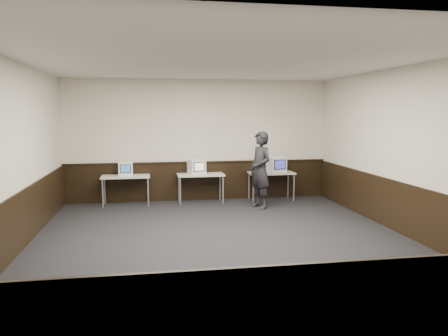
{
  "coord_description": "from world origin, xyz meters",
  "views": [
    {
      "loc": [
        -1.29,
        -7.54,
        2.33
      ],
      "look_at": [
        0.27,
        1.6,
        1.15
      ],
      "focal_mm": 35.0,
      "sensor_mm": 36.0,
      "label": 1
    }
  ],
  "objects_px": {
    "desk_right": "(271,175)",
    "person": "(260,170)",
    "desk_left": "(126,178)",
    "emac_center": "(197,167)",
    "emac_right": "(276,164)",
    "emac_left": "(126,169)",
    "desk_center": "(201,177)"
  },
  "relations": [
    {
      "from": "emac_left",
      "to": "emac_right",
      "type": "bearing_deg",
      "value": -2.23
    },
    {
      "from": "desk_center",
      "to": "emac_right",
      "type": "distance_m",
      "value": 2.04
    },
    {
      "from": "desk_left",
      "to": "desk_center",
      "type": "relative_size",
      "value": 1.0
    },
    {
      "from": "person",
      "to": "desk_left",
      "type": "bearing_deg",
      "value": -125.85
    },
    {
      "from": "desk_left",
      "to": "desk_right",
      "type": "bearing_deg",
      "value": 0.0
    },
    {
      "from": "emac_left",
      "to": "person",
      "type": "relative_size",
      "value": 0.21
    },
    {
      "from": "desk_right",
      "to": "emac_right",
      "type": "height_order",
      "value": "emac_right"
    },
    {
      "from": "desk_left",
      "to": "emac_center",
      "type": "height_order",
      "value": "emac_center"
    },
    {
      "from": "desk_center",
      "to": "emac_left",
      "type": "xyz_separation_m",
      "value": [
        -1.9,
        0.03,
        0.25
      ]
    },
    {
      "from": "desk_center",
      "to": "emac_center",
      "type": "bearing_deg",
      "value": -176.42
    },
    {
      "from": "desk_left",
      "to": "emac_center",
      "type": "relative_size",
      "value": 2.45
    },
    {
      "from": "emac_right",
      "to": "emac_center",
      "type": "bearing_deg",
      "value": 172.33
    },
    {
      "from": "desk_right",
      "to": "person",
      "type": "xyz_separation_m",
      "value": [
        -0.54,
        -0.9,
        0.26
      ]
    },
    {
      "from": "desk_center",
      "to": "emac_right",
      "type": "bearing_deg",
      "value": -1.26
    },
    {
      "from": "desk_center",
      "to": "emac_left",
      "type": "relative_size",
      "value": 3.09
    },
    {
      "from": "emac_left",
      "to": "emac_right",
      "type": "relative_size",
      "value": 0.77
    },
    {
      "from": "desk_left",
      "to": "emac_left",
      "type": "relative_size",
      "value": 3.09
    },
    {
      "from": "person",
      "to": "emac_right",
      "type": "bearing_deg",
      "value": 121.94
    },
    {
      "from": "desk_right",
      "to": "emac_left",
      "type": "bearing_deg",
      "value": 179.5
    },
    {
      "from": "emac_left",
      "to": "emac_right",
      "type": "height_order",
      "value": "emac_right"
    },
    {
      "from": "desk_center",
      "to": "person",
      "type": "xyz_separation_m",
      "value": [
        1.36,
        -0.9,
        0.26
      ]
    },
    {
      "from": "emac_left",
      "to": "emac_center",
      "type": "bearing_deg",
      "value": -2.36
    },
    {
      "from": "desk_center",
      "to": "person",
      "type": "bearing_deg",
      "value": -33.42
    },
    {
      "from": "emac_center",
      "to": "person",
      "type": "height_order",
      "value": "person"
    },
    {
      "from": "desk_left",
      "to": "emac_right",
      "type": "height_order",
      "value": "emac_right"
    },
    {
      "from": "desk_center",
      "to": "desk_right",
      "type": "bearing_deg",
      "value": 0.0
    },
    {
      "from": "desk_center",
      "to": "person",
      "type": "distance_m",
      "value": 1.65
    },
    {
      "from": "desk_left",
      "to": "person",
      "type": "relative_size",
      "value": 0.64
    },
    {
      "from": "emac_center",
      "to": "desk_left",
      "type": "bearing_deg",
      "value": 166.29
    },
    {
      "from": "desk_left",
      "to": "desk_center",
      "type": "xyz_separation_m",
      "value": [
        1.9,
        0.0,
        0.0
      ]
    },
    {
      "from": "person",
      "to": "emac_left",
      "type": "bearing_deg",
      "value": -126.42
    },
    {
      "from": "desk_right",
      "to": "emac_left",
      "type": "height_order",
      "value": "emac_left"
    }
  ]
}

